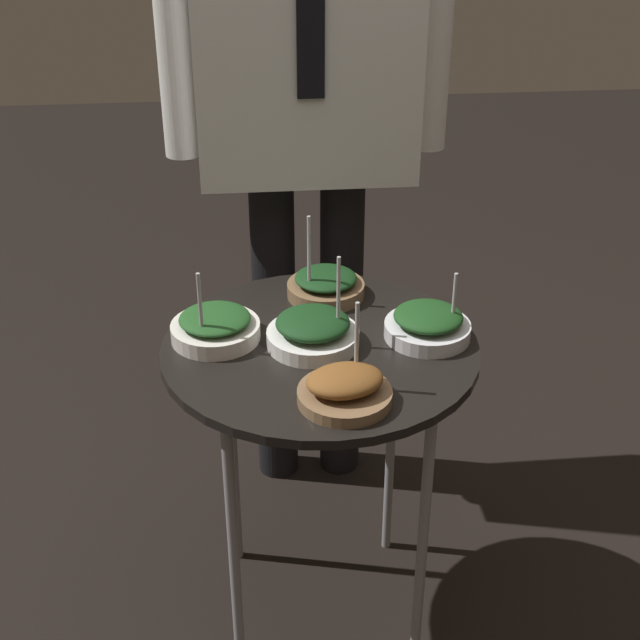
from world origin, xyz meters
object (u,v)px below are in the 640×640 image
serving_cart (320,372)px  bowl_spinach_center (313,330)px  waiter_figure (306,68)px  bowl_spinach_front_right (428,324)px  bowl_roast_near_rim (345,388)px  bowl_spinach_back_left (326,285)px  bowl_spinach_far_rim (215,327)px

serving_cart → bowl_spinach_center: bearing=162.7°
bowl_spinach_center → waiter_figure: size_ratio=0.11×
serving_cart → bowl_spinach_front_right: (0.20, 0.01, 0.08)m
serving_cart → bowl_roast_near_rim: bowl_roast_near_rim is taller
bowl_spinach_center → bowl_spinach_back_left: bearing=77.0°
bowl_spinach_center → bowl_spinach_back_left: (0.04, 0.18, -0.00)m
bowl_spinach_center → waiter_figure: bearing=86.4°
bowl_spinach_front_right → waiter_figure: 0.62m
bowl_spinach_front_right → serving_cart: bearing=-177.8°
bowl_spinach_back_left → bowl_roast_near_rim: 0.37m
bowl_spinach_back_left → bowl_spinach_front_right: bearing=-46.4°
bowl_spinach_far_rim → bowl_spinach_front_right: bowl_spinach_far_rim is taller
bowl_spinach_far_rim → bowl_spinach_back_left: (0.22, 0.15, -0.00)m
bowl_spinach_front_right → bowl_roast_near_rim: bearing=-132.6°
bowl_spinach_center → bowl_spinach_back_left: 0.18m
bowl_spinach_center → waiter_figure: 0.60m
bowl_roast_near_rim → serving_cart: bearing=97.1°
bowl_spinach_center → bowl_spinach_far_rim: size_ratio=1.08×
bowl_roast_near_rim → waiter_figure: (-0.00, 0.67, 0.35)m
bowl_spinach_back_left → bowl_roast_near_rim: size_ratio=1.12×
bowl_spinach_front_right → waiter_figure: (-0.18, 0.48, 0.35)m
serving_cart → bowl_spinach_far_rim: bearing=168.3°
bowl_spinach_front_right → bowl_roast_near_rim: size_ratio=0.97×
bowl_spinach_back_left → waiter_figure: waiter_figure is taller
bowl_spinach_far_rim → bowl_roast_near_rim: bearing=-46.5°
bowl_spinach_far_rim → bowl_spinach_front_right: bearing=-4.6°
serving_cart → bowl_roast_near_rim: (0.02, -0.18, 0.08)m
serving_cart → bowl_spinach_center: size_ratio=3.78×
serving_cart → bowl_spinach_center: bowl_spinach_center is taller
bowl_spinach_far_rim → bowl_spinach_back_left: bearing=34.1°
bowl_spinach_front_right → bowl_spinach_back_left: (-0.17, 0.18, -0.00)m
bowl_spinach_back_left → bowl_roast_near_rim: bearing=-91.0°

